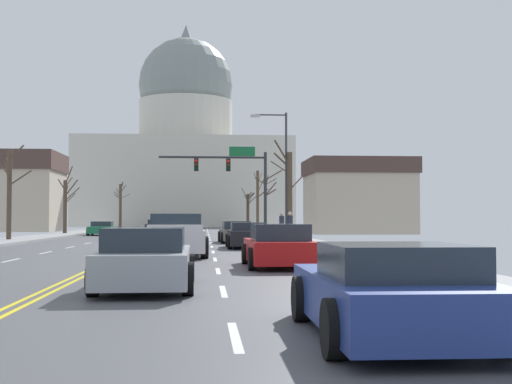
{
  "coord_description": "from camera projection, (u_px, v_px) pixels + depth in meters",
  "views": [
    {
      "loc": [
        3.11,
        -37.85,
        1.48
      ],
      "look_at": [
        7.94,
        25.79,
        3.85
      ],
      "focal_mm": 48.12,
      "sensor_mm": 36.0,
      "label": 1
    }
  ],
  "objects": [
    {
      "name": "ground",
      "position": [
        147.0,
        244.0,
        37.43
      ],
      "size": [
        20.0,
        180.0,
        0.2
      ],
      "color": "#4A4A4F"
    },
    {
      "name": "signal_gantry",
      "position": [
        235.0,
        172.0,
        50.19
      ],
      "size": [
        7.91,
        0.41,
        6.54
      ],
      "color": "#28282D",
      "rests_on": "ground"
    },
    {
      "name": "street_lamp_right",
      "position": [
        281.0,
        164.0,
        42.6
      ],
      "size": [
        2.3,
        0.24,
        7.87
      ],
      "color": "#333338",
      "rests_on": "ground"
    },
    {
      "name": "capitol_building",
      "position": [
        186.0,
        154.0,
        114.23
      ],
      "size": [
        34.02,
        22.51,
        33.86
      ],
      "color": "beige",
      "rests_on": "ground"
    },
    {
      "name": "sedan_near_00",
      "position": [
        186.0,
        231.0,
        45.5
      ],
      "size": [
        2.16,
        4.45,
        1.18
      ],
      "color": "black",
      "rests_on": "ground"
    },
    {
      "name": "sedan_near_01",
      "position": [
        236.0,
        233.0,
        40.2
      ],
      "size": [
        2.07,
        4.55,
        1.26
      ],
      "color": "#6B6056",
      "rests_on": "ground"
    },
    {
      "name": "sedan_near_02",
      "position": [
        248.0,
        236.0,
        33.14
      ],
      "size": [
        2.05,
        4.53,
        1.24
      ],
      "color": "black",
      "rests_on": "ground"
    },
    {
      "name": "pickup_truck_near_03",
      "position": [
        176.0,
        237.0,
        26.19
      ],
      "size": [
        2.48,
        5.36,
        1.62
      ],
      "color": "silver",
      "rests_on": "ground"
    },
    {
      "name": "sedan_near_04",
      "position": [
        279.0,
        247.0,
        20.41
      ],
      "size": [
        2.04,
        4.41,
        1.28
      ],
      "color": "#B71414",
      "rests_on": "ground"
    },
    {
      "name": "sedan_near_05",
      "position": [
        146.0,
        260.0,
        14.2
      ],
      "size": [
        2.02,
        4.69,
        1.27
      ],
      "color": "#9EA3A8",
      "rests_on": "ground"
    },
    {
      "name": "sedan_near_06",
      "position": [
        390.0,
        293.0,
        8.42
      ],
      "size": [
        2.09,
        4.28,
        1.16
      ],
      "color": "navy",
      "rests_on": "ground"
    },
    {
      "name": "sedan_oncoming_00",
      "position": [
        102.0,
        229.0,
        57.0
      ],
      "size": [
        2.24,
        4.64,
        1.14
      ],
      "color": "#1E7247",
      "rests_on": "ground"
    },
    {
      "name": "sedan_oncoming_01",
      "position": [
        157.0,
        226.0,
        67.81
      ],
      "size": [
        2.1,
        4.57,
        1.27
      ],
      "color": "black",
      "rests_on": "ground"
    },
    {
      "name": "flank_building_00",
      "position": [
        16.0,
        191.0,
        73.22
      ],
      "size": [
        9.34,
        9.25,
        8.4
      ],
      "color": "#B2A38E",
      "rests_on": "ground"
    },
    {
      "name": "flank_building_01",
      "position": [
        358.0,
        196.0,
        62.22
      ],
      "size": [
        9.41,
        7.73,
        6.74
      ],
      "color": "#B2A38E",
      "rests_on": "ground"
    },
    {
      "name": "bare_tree_00",
      "position": [
        248.0,
        209.0,
        87.85
      ],
      "size": [
        2.08,
        1.91,
        5.07
      ],
      "color": "#423328",
      "rests_on": "ground"
    },
    {
      "name": "bare_tree_01",
      "position": [
        66.0,
        203.0,
        58.64
      ],
      "size": [
        2.05,
        2.29,
        5.71
      ],
      "color": "#4C3D2D",
      "rests_on": "ground"
    },
    {
      "name": "bare_tree_02",
      "position": [
        266.0,
        198.0,
        64.37
      ],
      "size": [
        2.63,
        1.16,
        5.87
      ],
      "color": "#4C3D2D",
      "rests_on": "ground"
    },
    {
      "name": "bare_tree_03",
      "position": [
        10.0,
        191.0,
        42.03
      ],
      "size": [
        1.99,
        2.26,
        5.87
      ],
      "color": "#4C3D2D",
      "rests_on": "ground"
    },
    {
      "name": "bare_tree_04",
      "position": [
        289.0,
        192.0,
        42.53
      ],
      "size": [
        1.85,
        1.69,
        6.16
      ],
      "color": "#4C3D2D",
      "rests_on": "ground"
    },
    {
      "name": "bare_tree_05",
      "position": [
        120.0,
        205.0,
        90.57
      ],
      "size": [
        2.07,
        1.55,
        6.04
      ],
      "color": "brown",
      "rests_on": "ground"
    },
    {
      "name": "bare_tree_06",
      "position": [
        258.0,
        199.0,
        72.1
      ],
      "size": [
        1.44,
        2.14,
        6.27
      ],
      "color": "#4C3D2D",
      "rests_on": "ground"
    },
    {
      "name": "pedestrian_00",
      "position": [
        282.0,
        224.0,
        45.74
      ],
      "size": [
        0.35,
        0.34,
        1.66
      ],
      "color": "#4C4238",
      "rests_on": "ground"
    },
    {
      "name": "pedestrian_01",
      "position": [
        290.0,
        225.0,
        37.5
      ],
      "size": [
        0.35,
        0.34,
        1.65
      ],
      "color": "#4C4238",
      "rests_on": "ground"
    },
    {
      "name": "bicycle_parked",
      "position": [
        283.0,
        235.0,
        39.57
      ],
      "size": [
        0.12,
        1.77,
        0.85
      ],
      "color": "black",
      "rests_on": "ground"
    }
  ]
}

